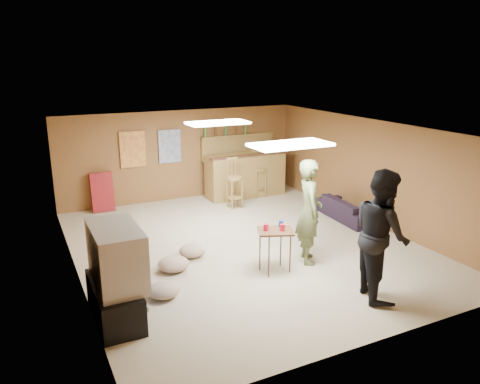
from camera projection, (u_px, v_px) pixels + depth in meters
name	position (u px, v px, depth m)	size (l,w,h in m)	color
ground	(245.00, 245.00, 8.82)	(7.00, 7.00, 0.00)	tan
ceiling	(245.00, 129.00, 8.22)	(6.00, 7.00, 0.02)	silver
wall_back	(181.00, 155.00, 11.54)	(6.00, 0.02, 2.20)	brown
wall_front	(378.00, 262.00, 5.50)	(6.00, 0.02, 2.20)	brown
wall_left	(72.00, 212.00, 7.25)	(0.02, 7.00, 2.20)	brown
wall_right	(373.00, 172.00, 9.79)	(0.02, 7.00, 2.20)	brown
tv_stand	(115.00, 301.00, 6.31)	(0.55, 1.30, 0.50)	black
dvd_box	(131.00, 304.00, 6.43)	(0.35, 0.50, 0.08)	#B2B2B7
tv_body	(116.00, 256.00, 6.16)	(0.60, 1.10, 0.80)	#B2B2B7
tv_screen	(140.00, 251.00, 6.29)	(0.02, 0.95, 0.65)	navy
bar_counter	(245.00, 175.00, 11.85)	(2.00, 0.60, 1.10)	olive
bar_lip	(250.00, 156.00, 11.49)	(2.10, 0.12, 0.05)	#422415
bar_shelf	(238.00, 135.00, 11.98)	(2.00, 0.18, 0.05)	olive
bar_backing	(237.00, 147.00, 12.08)	(2.00, 0.14, 0.60)	olive
poster_left	(133.00, 149.00, 10.93)	(0.60, 0.03, 0.85)	#BF3F26
poster_right	(170.00, 146.00, 11.31)	(0.55, 0.03, 0.80)	#334C99
folding_chair_stack	(102.00, 192.00, 10.70)	(0.50, 0.14, 0.90)	maroon
ceiling_panel_front	(290.00, 145.00, 6.93)	(1.20, 0.60, 0.04)	white
ceiling_panel_back	(218.00, 123.00, 9.26)	(1.20, 0.60, 0.04)	white
person_olive	(309.00, 211.00, 7.92)	(0.66, 0.43, 1.81)	#566238
person_black	(381.00, 234.00, 6.73)	(0.94, 0.73, 1.93)	black
sofa	(348.00, 209.00, 10.21)	(1.56, 0.61, 0.46)	black
tray_table	(275.00, 251.00, 7.66)	(0.56, 0.45, 0.72)	#422415
cup_red_near	(266.00, 227.00, 7.53)	(0.08, 0.08, 0.11)	red
cup_red_far	(282.00, 227.00, 7.52)	(0.08, 0.08, 0.11)	red
cup_blue	(281.00, 224.00, 7.71)	(0.07, 0.07, 0.10)	#16309A
bar_stool_left	(235.00, 181.00, 10.88)	(0.41, 0.41, 1.29)	olive
bar_stool_right	(259.00, 174.00, 11.79)	(0.37, 0.37, 1.18)	olive
cushion_near_tv	(173.00, 264.00, 7.77)	(0.51, 0.51, 0.23)	gray
cushion_mid	(192.00, 250.00, 8.33)	(0.47, 0.47, 0.21)	gray
cushion_far	(164.00, 290.00, 6.91)	(0.47, 0.47, 0.21)	gray
bottle_row	(226.00, 130.00, 11.78)	(1.20, 0.08, 0.26)	#3F7233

